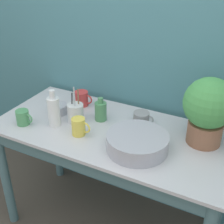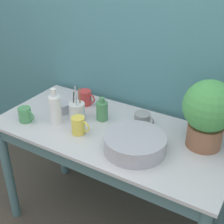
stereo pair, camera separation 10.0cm
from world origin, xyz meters
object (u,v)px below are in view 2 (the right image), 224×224
at_px(bottle_tall, 55,109).
at_px(utensil_cup, 77,111).
at_px(potted_plant, 208,112).
at_px(mug_green, 25,115).
at_px(bowl_wash_large, 135,143).
at_px(bottle_short, 102,110).
at_px(mug_grey, 142,119).
at_px(bowl_small_steel, 60,107).
at_px(mug_red, 85,98).
at_px(mug_yellow, 79,125).

relative_size(bottle_tall, utensil_cup, 0.96).
height_order(potted_plant, mug_green, potted_plant).
bearing_deg(bowl_wash_large, bottle_short, 150.26).
height_order(mug_grey, bowl_small_steel, mug_grey).
distance_m(bottle_tall, mug_red, 0.29).
distance_m(mug_red, mug_yellow, 0.36).
bearing_deg(bottle_short, utensil_cup, -147.02).
height_order(bottle_short, mug_green, bottle_short).
bearing_deg(mug_yellow, mug_green, -170.83).
bearing_deg(bottle_short, potted_plant, 4.54).
xyz_separation_m(bottle_tall, bottle_short, (0.21, 0.18, -0.03)).
relative_size(mug_red, mug_green, 1.12).
bearing_deg(utensil_cup, mug_yellow, -49.85).
relative_size(bottle_tall, mug_green, 2.02).
xyz_separation_m(bowl_wash_large, bowl_small_steel, (-0.61, 0.13, -0.01)).
bearing_deg(mug_red, utensil_cup, -68.06).
relative_size(mug_green, bowl_small_steel, 0.93).
relative_size(bottle_tall, mug_grey, 1.79).
height_order(bowl_wash_large, bottle_short, bottle_short).
distance_m(potted_plant, bottle_tall, 0.87).
xyz_separation_m(potted_plant, utensil_cup, (-0.74, -0.13, -0.15)).
height_order(bottle_tall, utensil_cup, utensil_cup).
relative_size(bowl_wash_large, bowl_small_steel, 2.69).
distance_m(mug_red, mug_grey, 0.45).
bearing_deg(bowl_small_steel, bowl_wash_large, -12.20).
distance_m(potted_plant, bottle_short, 0.63).
xyz_separation_m(bottle_short, mug_grey, (0.24, 0.07, -0.02)).
height_order(bottle_tall, bowl_small_steel, bottle_tall).
height_order(bottle_short, mug_red, bottle_short).
bearing_deg(potted_plant, utensil_cup, -169.93).
distance_m(bowl_wash_large, utensil_cup, 0.46).
xyz_separation_m(potted_plant, bowl_small_steel, (-0.90, -0.10, -0.18)).
xyz_separation_m(bowl_wash_large, mug_yellow, (-0.35, -0.02, 0.01)).
bearing_deg(mug_red, bottle_tall, -91.59).
distance_m(bowl_wash_large, mug_red, 0.60).
xyz_separation_m(mug_grey, bowl_small_steel, (-0.53, -0.12, -0.01)).
bearing_deg(bottle_short, bowl_wash_large, -29.74).
distance_m(mug_yellow, utensil_cup, 0.16).
bearing_deg(mug_grey, mug_yellow, -134.62).
distance_m(mug_grey, mug_green, 0.71).
height_order(bowl_wash_large, mug_green, mug_green).
xyz_separation_m(bottle_tall, utensil_cup, (0.09, 0.10, -0.04)).
height_order(bottle_short, bowl_small_steel, bottle_short).
relative_size(bottle_short, utensil_cup, 0.62).
bearing_deg(mug_grey, mug_green, -152.23).
bearing_deg(bowl_small_steel, mug_red, 63.81).
bearing_deg(bottle_tall, mug_red, 88.41).
distance_m(mug_grey, bowl_small_steel, 0.54).
relative_size(bowl_small_steel, utensil_cup, 0.51).
xyz_separation_m(potted_plant, bottle_tall, (-0.83, -0.23, -0.11)).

